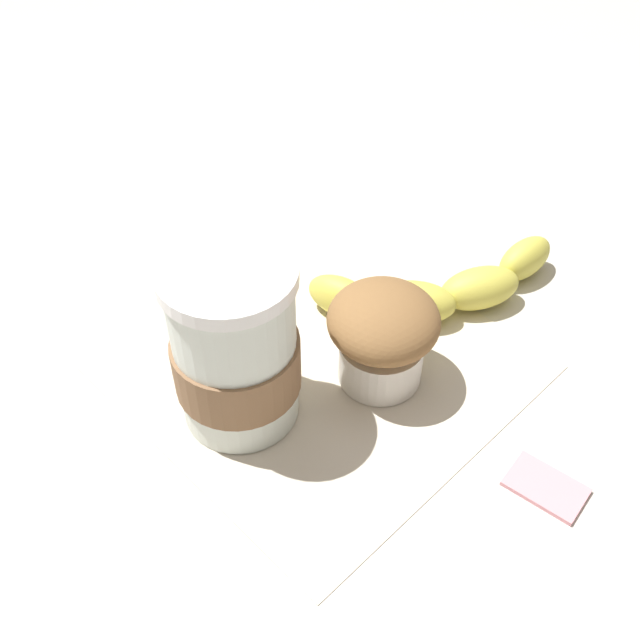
# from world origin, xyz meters

# --- Properties ---
(ground_plane) EXTENTS (3.00, 3.00, 0.00)m
(ground_plane) POSITION_xyz_m (0.00, 0.00, 0.00)
(ground_plane) COLOR beige
(paper_napkin) EXTENTS (0.32, 0.32, 0.00)m
(paper_napkin) POSITION_xyz_m (0.00, 0.00, 0.00)
(paper_napkin) COLOR beige
(paper_napkin) RESTS_ON ground_plane
(coffee_cup) EXTENTS (0.09, 0.09, 0.13)m
(coffee_cup) POSITION_xyz_m (-0.06, 0.03, 0.06)
(coffee_cup) COLOR silver
(coffee_cup) RESTS_ON paper_napkin
(muffin) EXTENTS (0.08, 0.08, 0.08)m
(muffin) POSITION_xyz_m (0.01, -0.04, 0.05)
(muffin) COLOR white
(muffin) RESTS_ON paper_napkin
(banana) EXTENTS (0.17, 0.16, 0.03)m
(banana) POSITION_xyz_m (0.11, -0.05, 0.02)
(banana) COLOR #D6CC4C
(banana) RESTS_ON paper_napkin
(sugar_packet) EXTENTS (0.04, 0.05, 0.01)m
(sugar_packet) POSITION_xyz_m (-0.02, -0.18, 0.00)
(sugar_packet) COLOR pink
(sugar_packet) RESTS_ON ground_plane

